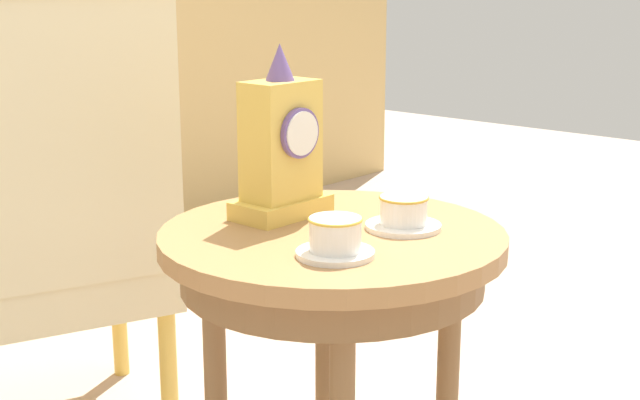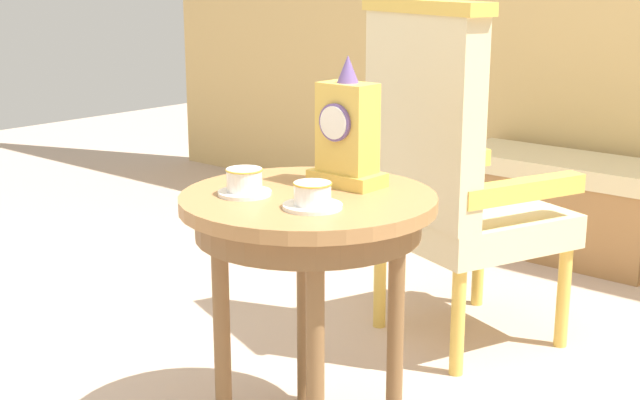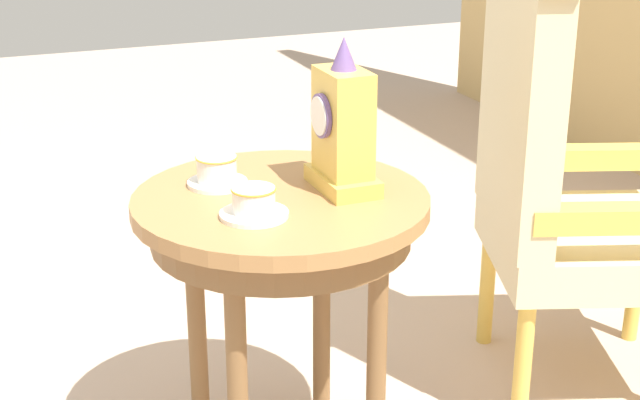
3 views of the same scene
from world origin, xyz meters
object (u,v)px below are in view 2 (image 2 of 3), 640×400
(side_table, at_px, (309,228))
(teacup_right, at_px, (313,197))
(teacup_left, at_px, (244,183))
(window_bench, at_px, (559,205))
(mantel_clock, at_px, (347,134))
(armchair, at_px, (449,172))

(side_table, xyz_separation_m, teacup_right, (0.09, -0.09, 0.11))
(teacup_left, relative_size, window_bench, 0.14)
(side_table, distance_m, window_bench, 1.99)
(mantel_clock, xyz_separation_m, armchair, (-0.10, 0.65, -0.23))
(side_table, height_order, teacup_right, teacup_right)
(teacup_left, distance_m, teacup_right, 0.21)
(side_table, bearing_deg, mantel_clock, 86.77)
(side_table, bearing_deg, armchair, 96.59)
(armchair, bearing_deg, window_bench, 97.59)
(window_bench, bearing_deg, side_table, -82.82)
(teacup_left, xyz_separation_m, mantel_clock, (0.13, 0.25, 0.10))
(side_table, distance_m, teacup_left, 0.20)
(teacup_right, xyz_separation_m, window_bench, (-0.34, 2.03, -0.49))
(teacup_left, xyz_separation_m, window_bench, (-0.13, 2.05, -0.49))
(teacup_right, bearing_deg, teacup_left, -175.94)
(teacup_left, distance_m, window_bench, 2.11)
(teacup_left, height_order, teacup_right, teacup_left)
(teacup_right, bearing_deg, armchair, 101.80)
(armchair, relative_size, window_bench, 1.23)
(mantel_clock, distance_m, armchair, 0.70)
(side_table, distance_m, teacup_right, 0.17)
(teacup_right, relative_size, armchair, 0.12)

